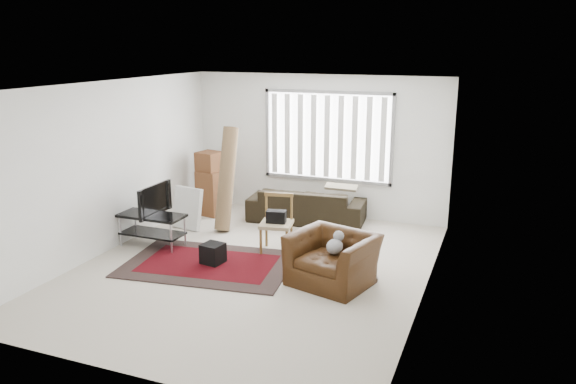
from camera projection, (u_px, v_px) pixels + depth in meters
name	position (u px, v px, depth m)	size (l,w,h in m)	color
room	(268.00, 147.00, 8.39)	(6.00, 6.02, 2.71)	beige
persian_rug	(209.00, 264.00, 8.52)	(2.69, 1.97, 0.02)	black
tv_stand	(152.00, 223.00, 9.22)	(1.09, 0.49, 0.54)	black
tv	(151.00, 200.00, 9.11)	(0.88, 0.11, 0.51)	black
subwoofer	(213.00, 253.00, 8.50)	(0.30, 0.30, 0.30)	black
moving_boxes	(211.00, 186.00, 10.90)	(0.58, 0.55, 1.23)	brown
white_flatpack	(187.00, 208.00, 10.10)	(0.59, 0.09, 0.75)	silver
rolled_rug	(227.00, 179.00, 9.98)	(0.28, 0.28, 1.84)	brown
sofa	(307.00, 200.00, 10.50)	(2.16, 0.93, 0.83)	black
side_chair	(277.00, 221.00, 8.95)	(0.58, 0.58, 0.92)	#978763
armchair	(333.00, 256.00, 7.77)	(1.31, 1.21, 0.81)	#371E0B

